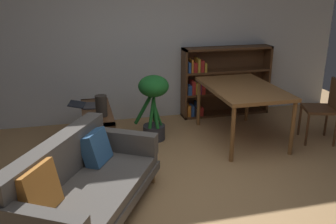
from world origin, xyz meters
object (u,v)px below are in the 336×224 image
at_px(desk_speaker, 101,106).
at_px(potted_floor_plant, 154,100).
at_px(dining_table, 243,92).
at_px(open_laptop, 87,105).
at_px(media_console, 98,130).
at_px(bookshelf, 220,82).
at_px(dining_chair_near, 325,106).
at_px(fabric_couch, 80,182).

distance_m(desk_speaker, potted_floor_plant, 0.86).
bearing_deg(dining_table, desk_speaker, -177.08).
distance_m(desk_speaker, dining_table, 2.02).
distance_m(open_laptop, desk_speaker, 0.50).
bearing_deg(media_console, bookshelf, 24.06).
bearing_deg(desk_speaker, dining_table, 2.92).
bearing_deg(bookshelf, dining_chair_near, -55.77).
xyz_separation_m(potted_floor_plant, dining_chair_near, (2.37, -0.64, -0.07)).
distance_m(dining_chair_near, bookshelf, 1.81).
distance_m(media_console, desk_speaker, 0.50).
xyz_separation_m(open_laptop, dining_table, (2.19, -0.35, 0.14)).
height_order(desk_speaker, dining_table, desk_speaker).
height_order(dining_table, dining_chair_near, dining_chair_near).
relative_size(desk_speaker, potted_floor_plant, 0.28).
bearing_deg(bookshelf, desk_speaker, -149.92).
distance_m(fabric_couch, bookshelf, 3.53).
xyz_separation_m(open_laptop, potted_floor_plant, (0.94, -0.07, 0.03)).
distance_m(media_console, dining_table, 2.12).
xyz_separation_m(desk_speaker, potted_floor_plant, (0.77, 0.38, -0.10)).
xyz_separation_m(fabric_couch, dining_table, (2.33, 1.42, 0.35)).
bearing_deg(potted_floor_plant, bookshelf, 32.11).
height_order(fabric_couch, dining_chair_near, dining_chair_near).
height_order(media_console, open_laptop, open_laptop).
relative_size(fabric_couch, desk_speaker, 7.10).
height_order(media_console, desk_speaker, desk_speaker).
bearing_deg(media_console, dining_table, -4.25).
bearing_deg(desk_speaker, potted_floor_plant, 26.28).
height_order(desk_speaker, dining_chair_near, dining_chair_near).
xyz_separation_m(dining_table, bookshelf, (0.10, 1.12, -0.14)).
height_order(desk_speaker, potted_floor_plant, potted_floor_plant).
relative_size(open_laptop, desk_speaker, 1.75).
relative_size(dining_table, dining_chair_near, 1.58).
height_order(fabric_couch, bookshelf, bookshelf).
bearing_deg(potted_floor_plant, dining_chair_near, -15.24).
bearing_deg(open_laptop, desk_speaker, -69.24).
relative_size(open_laptop, potted_floor_plant, 0.50).
height_order(fabric_couch, desk_speaker, desk_speaker).
distance_m(media_console, potted_floor_plant, 0.89).
height_order(media_console, dining_chair_near, dining_chair_near).
xyz_separation_m(fabric_couch, potted_floor_plant, (1.08, 1.70, 0.24)).
bearing_deg(media_console, fabric_couch, -99.42).
bearing_deg(media_console, dining_chair_near, -9.34).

